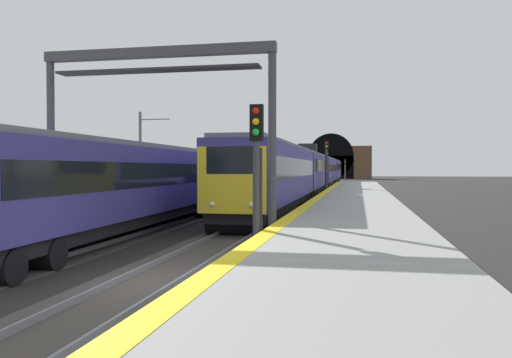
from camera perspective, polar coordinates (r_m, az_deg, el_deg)
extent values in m
plane|color=black|center=(12.68, -11.40, -11.34)|extent=(320.00, 320.00, 0.00)
cube|color=gray|center=(11.64, 9.87, -10.03)|extent=(112.00, 4.83, 0.97)
cube|color=yellow|center=(11.81, -0.77, -7.44)|extent=(112.00, 0.50, 0.01)
cube|color=#423D38|center=(12.68, -11.40, -11.21)|extent=(160.00, 3.03, 0.06)
cube|color=gray|center=(12.94, -14.38, -10.49)|extent=(160.00, 0.07, 0.15)
cube|color=gray|center=(12.40, -8.28, -10.98)|extent=(160.00, 0.07, 0.15)
cube|color=gray|center=(14.53, -25.58, -9.28)|extent=(160.00, 0.07, 0.15)
cube|color=navy|center=(29.25, 1.89, 0.67)|extent=(19.32, 2.83, 2.94)
cube|color=black|center=(29.25, 1.89, 1.24)|extent=(18.55, 2.86, 1.02)
cube|color=slate|center=(29.28, 1.89, 3.74)|extent=(18.74, 2.40, 0.20)
cube|color=black|center=(29.32, 1.89, -2.57)|extent=(18.94, 2.49, 0.52)
cylinder|color=black|center=(20.97, -1.95, -5.01)|extent=(0.94, 2.59, 0.94)
cylinder|color=black|center=(22.72, -0.91, -4.53)|extent=(0.94, 2.59, 0.94)
cylinder|color=black|center=(36.02, 3.65, -2.39)|extent=(0.94, 2.59, 0.94)
cylinder|color=black|center=(37.80, 4.01, -2.22)|extent=(0.94, 2.59, 0.94)
cube|color=yellow|center=(19.75, -2.71, -0.13)|extent=(0.12, 2.70, 2.58)
cube|color=black|center=(19.70, -2.74, 2.10)|extent=(0.04, 1.97, 1.06)
sphere|color=#F2EACC|center=(19.56, -0.54, -2.90)|extent=(0.20, 0.20, 0.20)
sphere|color=#F2EACC|center=(19.94, -4.91, -2.83)|extent=(0.20, 0.20, 0.20)
cube|color=navy|center=(49.15, 5.72, 0.90)|extent=(19.32, 2.83, 2.94)
cube|color=black|center=(49.15, 5.73, 1.48)|extent=(18.55, 2.86, 1.03)
cube|color=slate|center=(49.16, 5.73, 2.73)|extent=(18.74, 2.40, 0.20)
cube|color=black|center=(49.18, 5.72, -1.03)|extent=(18.94, 2.49, 0.52)
cylinder|color=black|center=(40.55, 4.53, -1.98)|extent=(0.94, 2.59, 0.94)
cylinder|color=black|center=(42.33, 4.81, -1.85)|extent=(0.94, 2.59, 0.94)
cylinder|color=black|center=(56.07, 6.40, -1.09)|extent=(0.94, 2.59, 0.94)
cylinder|color=black|center=(57.87, 6.56, -1.02)|extent=(0.94, 2.59, 0.94)
cube|color=navy|center=(69.13, 7.35, 1.00)|extent=(19.32, 2.83, 2.94)
cube|color=black|center=(69.13, 7.35, 1.21)|extent=(18.55, 2.86, 0.86)
cube|color=slate|center=(69.14, 7.35, 2.30)|extent=(18.74, 2.40, 0.20)
cube|color=black|center=(69.16, 7.34, -0.38)|extent=(18.94, 2.49, 0.52)
cylinder|color=black|center=(60.97, 6.81, -0.91)|extent=(0.94, 2.59, 0.94)
cylinder|color=black|center=(62.77, 6.94, -0.84)|extent=(0.94, 2.59, 0.94)
cylinder|color=black|center=(75.58, 7.68, -0.49)|extent=(0.94, 2.59, 0.94)
cylinder|color=black|center=(77.38, 7.76, -0.45)|extent=(0.94, 2.59, 0.94)
cube|color=navy|center=(89.15, 8.24, 1.05)|extent=(19.32, 2.83, 2.94)
cube|color=black|center=(89.15, 8.24, 1.34)|extent=(18.55, 2.86, 1.05)
cube|color=slate|center=(89.16, 8.24, 2.06)|extent=(18.74, 2.40, 0.20)
cube|color=black|center=(89.17, 8.24, -0.02)|extent=(18.94, 2.49, 0.52)
cylinder|color=black|center=(80.63, 7.91, -0.38)|extent=(0.94, 2.59, 0.94)
cylinder|color=black|center=(82.42, 7.99, -0.35)|extent=(0.94, 2.59, 0.94)
cylinder|color=black|center=(95.94, 8.45, -0.13)|extent=(0.94, 2.59, 0.94)
cylinder|color=black|center=(97.74, 8.50, -0.10)|extent=(0.94, 2.59, 0.94)
cube|color=black|center=(49.18, 5.73, 3.37)|extent=(1.30, 1.69, 0.90)
cube|color=navy|center=(21.61, -14.23, -0.15)|extent=(20.07, 3.32, 2.61)
cube|color=black|center=(21.60, -14.23, 0.49)|extent=(19.27, 3.34, 0.91)
cube|color=slate|center=(21.62, -14.25, 3.57)|extent=(19.46, 2.88, 0.20)
cube|color=black|center=(21.69, -14.21, -4.07)|extent=(19.66, 2.97, 0.50)
cylinder|color=black|center=(15.56, -25.10, -7.42)|extent=(0.95, 2.66, 0.89)
cylinder|color=black|center=(28.34, -8.28, -3.44)|extent=(0.95, 2.66, 0.89)
cylinder|color=black|center=(30.05, -7.20, -3.17)|extent=(0.95, 2.66, 0.89)
cube|color=navy|center=(41.31, -1.72, 0.54)|extent=(20.07, 3.32, 2.61)
cube|color=black|center=(41.31, -1.72, 1.15)|extent=(19.27, 3.34, 0.83)
cube|color=slate|center=(41.32, -1.72, 2.49)|extent=(19.46, 2.88, 0.20)
cube|color=black|center=(41.35, -1.72, -1.52)|extent=(19.66, 2.97, 0.50)
cylinder|color=black|center=(33.07, -4.73, -2.76)|extent=(0.95, 2.66, 0.89)
cylinder|color=black|center=(34.81, -3.97, -2.56)|extent=(0.95, 2.66, 0.89)
cylinder|color=black|center=(47.98, -0.08, -1.51)|extent=(0.95, 2.66, 0.89)
cylinder|color=black|center=(49.75, 0.29, -1.41)|extent=(0.95, 2.66, 0.89)
cube|color=black|center=(41.33, -1.72, 3.25)|extent=(1.34, 1.75, 0.90)
cylinder|color=#38383D|center=(14.82, 0.07, -2.61)|extent=(0.16, 0.16, 3.52)
cube|color=black|center=(14.84, 0.07, 6.22)|extent=(0.20, 0.38, 1.05)
cube|color=#38383D|center=(14.96, 0.18, -2.58)|extent=(0.04, 0.28, 3.17)
sphere|color=red|center=(14.75, -0.02, 7.52)|extent=(0.20, 0.20, 0.20)
sphere|color=yellow|center=(14.72, -0.02, 6.36)|extent=(0.20, 0.20, 0.20)
sphere|color=green|center=(14.70, -0.02, 5.20)|extent=(0.20, 0.20, 0.20)
cylinder|color=#38383D|center=(46.88, 7.79, 0.57)|extent=(0.16, 0.16, 4.42)
cube|color=black|center=(46.92, 7.80, 3.73)|extent=(0.20, 0.38, 0.75)
cube|color=#38383D|center=(47.02, 7.80, 0.57)|extent=(0.04, 0.28, 3.98)
sphere|color=red|center=(46.80, 7.79, 3.95)|extent=(0.20, 0.20, 0.20)
sphere|color=yellow|center=(46.79, 7.79, 3.58)|extent=(0.20, 0.20, 0.20)
cylinder|color=#4C4C54|center=(109.70, 9.81, 0.71)|extent=(0.16, 0.16, 3.52)
cube|color=black|center=(109.70, 9.82, 1.91)|extent=(0.20, 0.38, 1.05)
cube|color=#4C4C54|center=(109.84, 9.81, 0.71)|extent=(0.04, 0.28, 3.17)
sphere|color=red|center=(109.57, 9.82, 2.08)|extent=(0.20, 0.20, 0.20)
sphere|color=yellow|center=(109.57, 9.82, 1.92)|extent=(0.20, 0.20, 0.20)
sphere|color=green|center=(109.57, 9.81, 1.76)|extent=(0.20, 0.20, 0.20)
cylinder|color=#3F3F47|center=(20.59, -21.70, 2.75)|extent=(0.28, 0.28, 6.66)
cylinder|color=#3F3F47|center=(17.51, 1.80, 3.12)|extent=(0.28, 0.28, 6.66)
cube|color=#3F3F47|center=(19.09, -10.96, 13.57)|extent=(0.36, 8.60, 0.35)
cube|color=#2D2D33|center=(18.97, -10.95, 11.72)|extent=(0.70, 7.48, 0.08)
cube|color=brown|center=(133.81, 8.30, 1.83)|extent=(2.12, 20.38, 8.29)
cube|color=black|center=(132.69, 8.27, 1.30)|extent=(0.12, 11.41, 5.80)
cylinder|color=black|center=(132.72, 8.28, 2.56)|extent=(0.12, 11.41, 11.41)
cylinder|color=#595B60|center=(40.98, -12.66, 2.32)|extent=(0.22, 0.22, 7.09)
cylinder|color=#595B60|center=(40.67, -11.12, 6.49)|extent=(0.08, 2.40, 0.08)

